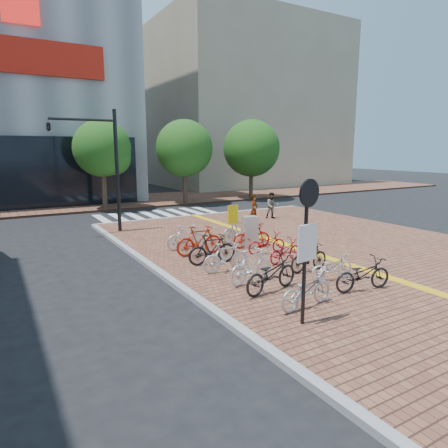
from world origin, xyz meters
TOP-DOWN VIEW (x-y plane):
  - ground at (0.00, 0.00)m, footprint 120.00×120.00m
  - kerb_west at (-4.00, -5.00)m, footprint 0.25×34.00m
  - kerb_north at (3.00, 12.00)m, footprint 14.00×0.25m
  - far_sidewalk at (0.00, 21.00)m, footprint 70.00×8.00m
  - building_beige at (18.00, 32.00)m, footprint 20.00×18.00m
  - crosswalk at (0.50, 14.00)m, footprint 7.50×4.00m
  - street_trees at (5.04, 17.45)m, footprint 16.20×4.60m
  - bike_0 at (-1.91, -2.56)m, footprint 1.86×0.84m
  - bike_1 at (-1.98, -1.18)m, footprint 2.08×1.06m
  - bike_2 at (-2.03, -0.26)m, footprint 1.81×0.83m
  - bike_3 at (-2.15, 1.07)m, footprint 1.68×0.59m
  - bike_4 at (-2.10, 2.10)m, footprint 1.83×0.66m
  - bike_5 at (-1.93, 3.42)m, footprint 1.91×0.58m
  - bike_6 at (-1.99, 4.46)m, footprint 1.68×0.57m
  - bike_7 at (0.33, -2.44)m, footprint 1.92×0.93m
  - bike_8 at (0.26, -1.30)m, footprint 1.63×0.67m
  - bike_9 at (0.27, -0.27)m, footprint 1.63×0.54m
  - bike_10 at (0.28, 1.00)m, footprint 1.67×0.87m
  - bike_11 at (0.40, 2.28)m, footprint 1.65×0.71m
  - bike_12 at (0.43, 3.34)m, footprint 1.69×0.73m
  - bike_13 at (0.55, 4.44)m, footprint 1.83×0.64m
  - pedestrian_a at (3.40, 7.49)m, footprint 0.71×0.66m
  - pedestrian_b at (5.44, 8.60)m, footprint 0.89×0.80m
  - utility_box at (0.42, 3.48)m, footprint 0.66×0.52m
  - yellow_sign at (-0.25, 3.72)m, footprint 0.48×0.12m
  - notice_sign at (-2.64, -3.30)m, footprint 0.62×0.19m
  - traffic_light_pole at (-4.62, 9.53)m, footprint 3.14×1.21m

SIDE VIEW (x-z plane):
  - ground at x=0.00m, z-range 0.00..0.00m
  - crosswalk at x=0.50m, z-range 0.00..0.01m
  - far_sidewalk at x=0.00m, z-range 0.00..0.15m
  - kerb_west at x=-4.00m, z-range 0.00..0.15m
  - kerb_north at x=3.00m, z-range 0.00..0.15m
  - bike_10 at x=0.28m, z-range 0.15..0.99m
  - bike_8 at x=0.26m, z-range 0.15..0.99m
  - bike_11 at x=0.40m, z-range 0.15..0.99m
  - bike_0 at x=-1.91m, z-range 0.15..1.09m
  - bike_7 at x=0.33m, z-range 0.15..1.12m
  - bike_9 at x=0.27m, z-range 0.15..1.12m
  - bike_12 at x=0.43m, z-range 0.15..1.13m
  - bike_3 at x=-2.15m, z-range 0.15..1.14m
  - bike_6 at x=-1.99m, z-range 0.15..1.15m
  - bike_1 at x=-1.98m, z-range 0.15..1.19m
  - bike_2 at x=-2.03m, z-range 0.15..1.20m
  - bike_4 at x=-2.10m, z-range 0.15..1.23m
  - bike_13 at x=0.55m, z-range 0.15..1.23m
  - bike_5 at x=-1.93m, z-range 0.15..1.29m
  - utility_box at x=0.42m, z-range 0.15..1.45m
  - pedestrian_b at x=5.44m, z-range 0.15..1.67m
  - pedestrian_a at x=3.40m, z-range 0.15..1.78m
  - yellow_sign at x=-0.25m, z-range 0.49..2.26m
  - notice_sign at x=-2.64m, z-range 0.59..3.97m
  - street_trees at x=5.04m, z-range 0.92..7.27m
  - traffic_light_pole at x=-4.62m, z-range 1.26..7.12m
  - building_beige at x=18.00m, z-range 0.00..18.00m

